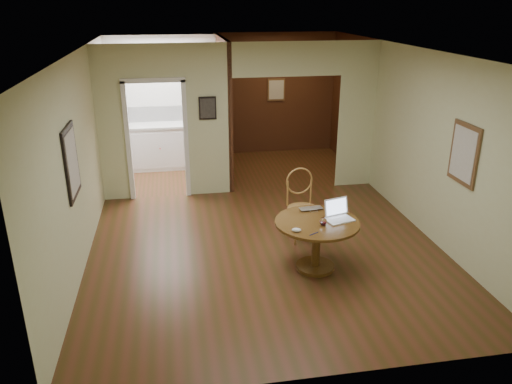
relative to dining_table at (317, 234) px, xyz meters
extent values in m
plane|color=#463014|center=(-0.55, 0.49, -0.51)|extent=(5.00, 5.00, 0.00)
plane|color=silver|center=(-0.55, 0.49, 2.19)|extent=(5.00, 5.00, 0.00)
plane|color=beige|center=(-0.55, -2.01, 0.84)|extent=(5.00, 0.00, 5.00)
plane|color=beige|center=(-3.05, 0.49, 0.84)|extent=(0.00, 5.00, 5.00)
plane|color=beige|center=(1.95, 0.49, 0.84)|extent=(0.00, 5.00, 5.00)
cube|color=beige|center=(-2.80, 2.99, 0.84)|extent=(0.50, 2.70, 0.04)
cube|color=beige|center=(-1.15, 2.99, 0.84)|extent=(0.80, 2.70, 0.04)
cube|color=beige|center=(1.60, 2.99, 0.84)|extent=(0.70, 2.70, 0.04)
plane|color=white|center=(-1.90, 4.99, 0.84)|extent=(2.70, 0.00, 2.70)
plane|color=#3F1F12|center=(0.60, 5.49, 0.84)|extent=(2.70, 0.00, 2.70)
cube|color=#3F1F12|center=(-0.75, 4.24, 0.84)|extent=(0.08, 2.50, 2.70)
cube|color=black|center=(-3.03, 0.49, 0.99)|extent=(0.03, 0.70, 0.90)
cube|color=brown|center=(1.93, -0.01, 0.99)|extent=(0.03, 0.60, 0.80)
cube|color=black|center=(-1.15, 2.97, 1.09)|extent=(0.30, 0.03, 0.40)
cube|color=silver|center=(0.60, 5.47, 0.94)|extent=(0.40, 0.03, 0.50)
cube|color=white|center=(-1.90, 4.97, 0.59)|extent=(2.00, 0.02, 0.32)
cylinder|color=brown|center=(0.00, 0.00, -0.49)|extent=(0.51, 0.51, 0.05)
cylinder|color=brown|center=(0.00, 0.00, -0.17)|extent=(0.11, 0.11, 0.60)
cylinder|color=brown|center=(0.00, 0.00, 0.16)|extent=(1.10, 1.10, 0.04)
cylinder|color=olive|center=(0.04, 0.88, -0.02)|extent=(0.50, 0.50, 0.03)
cylinder|color=olive|center=(-0.10, 0.70, -0.27)|extent=(0.03, 0.03, 0.49)
cylinder|color=olive|center=(0.22, 0.73, -0.27)|extent=(0.03, 0.03, 0.49)
cylinder|color=olive|center=(-0.14, 1.02, -0.27)|extent=(0.03, 0.03, 0.49)
cylinder|color=olive|center=(0.19, 1.06, -0.27)|extent=(0.03, 0.03, 0.49)
cylinder|color=olive|center=(-0.16, 1.02, 0.18)|extent=(0.03, 0.03, 0.39)
cylinder|color=olive|center=(0.21, 1.06, 0.18)|extent=(0.03, 0.03, 0.39)
torus|color=olive|center=(0.03, 1.05, 0.35)|extent=(0.42, 0.07, 0.42)
cube|color=white|center=(0.29, -0.02, 0.19)|extent=(0.40, 0.33, 0.02)
cube|color=silver|center=(0.29, -0.05, 0.20)|extent=(0.32, 0.20, 0.00)
cube|color=white|center=(0.29, 0.13, 0.31)|extent=(0.35, 0.15, 0.23)
cube|color=#8B98B1|center=(0.29, 0.12, 0.31)|extent=(0.31, 0.12, 0.19)
imported|color=#B6B6BB|center=(0.03, 0.34, 0.19)|extent=(0.34, 0.24, 0.03)
ellipsoid|color=white|center=(-0.34, -0.26, 0.20)|extent=(0.13, 0.09, 0.05)
cylinder|color=navy|center=(-0.15, -0.36, 0.18)|extent=(0.13, 0.08, 0.01)
cube|color=white|center=(-1.90, 4.69, -0.06)|extent=(2.00, 0.55, 0.90)
cube|color=silver|center=(-1.90, 4.69, 0.41)|extent=(2.06, 0.60, 0.04)
sphere|color=#B20C0C|center=(-2.05, 4.40, -0.01)|extent=(0.03, 0.03, 0.03)
sphere|color=#B20C0C|center=(-1.05, 4.40, -0.01)|extent=(0.03, 0.03, 0.03)
ellipsoid|color=beige|center=(-1.10, 4.69, 0.60)|extent=(0.39, 0.36, 0.34)
camera|label=1|loc=(-1.78, -5.66, 2.87)|focal=35.00mm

